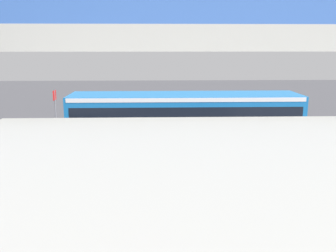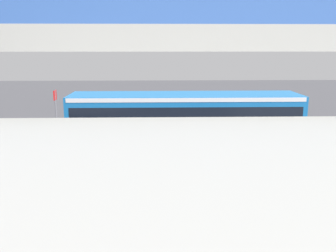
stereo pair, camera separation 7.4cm
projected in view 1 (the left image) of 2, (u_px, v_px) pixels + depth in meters
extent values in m
plane|color=#424247|center=(168.00, 153.00, 19.26)|extent=(80.00, 80.00, 0.00)
cube|color=#196BB7|center=(185.00, 122.00, 18.68)|extent=(11.50, 2.55, 2.86)
cube|color=black|center=(185.00, 112.00, 18.57)|extent=(11.04, 2.59, 0.90)
cube|color=white|center=(185.00, 96.00, 18.40)|extent=(11.27, 2.58, 0.20)
cube|color=black|center=(70.00, 116.00, 18.42)|extent=(0.04, 2.24, 1.20)
cylinder|color=black|center=(110.00, 152.00, 17.58)|extent=(1.04, 0.30, 1.04)
cylinder|color=black|center=(116.00, 139.00, 20.07)|extent=(1.04, 0.30, 1.04)
cylinder|color=black|center=(262.00, 151.00, 17.81)|extent=(1.04, 0.30, 1.04)
cylinder|color=black|center=(249.00, 138.00, 20.30)|extent=(1.04, 0.30, 1.04)
cube|color=black|center=(27.00, 158.00, 14.74)|extent=(4.80, 1.95, 1.86)
cube|color=black|center=(27.00, 149.00, 14.66)|extent=(4.42, 1.98, 0.56)
cylinder|color=black|center=(62.00, 185.00, 14.01)|extent=(0.68, 0.22, 0.68)
cylinder|color=black|center=(73.00, 168.00, 15.91)|extent=(0.68, 0.22, 0.68)
cylinder|color=slate|center=(56.00, 113.00, 22.94)|extent=(0.08, 0.08, 2.80)
cube|color=red|center=(55.00, 95.00, 22.70)|extent=(0.04, 0.60, 0.60)
cube|color=silver|center=(297.00, 137.00, 22.57)|extent=(2.00, 0.20, 0.01)
cube|color=silver|center=(232.00, 138.00, 22.44)|extent=(2.00, 0.20, 0.01)
cube|color=silver|center=(167.00, 138.00, 22.32)|extent=(2.00, 0.20, 0.01)
cube|color=silver|center=(100.00, 139.00, 22.19)|extent=(2.00, 0.20, 0.01)
cube|color=silver|center=(34.00, 139.00, 22.06)|extent=(2.00, 0.20, 0.01)
cube|color=#9E9E99|center=(184.00, 39.00, 8.07)|extent=(30.74, 2.60, 0.50)
cube|color=#3359A5|center=(181.00, 7.00, 9.12)|extent=(30.74, 0.08, 1.10)
cube|color=#192333|center=(234.00, 226.00, 7.60)|extent=(7.65, 0.04, 2.94)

